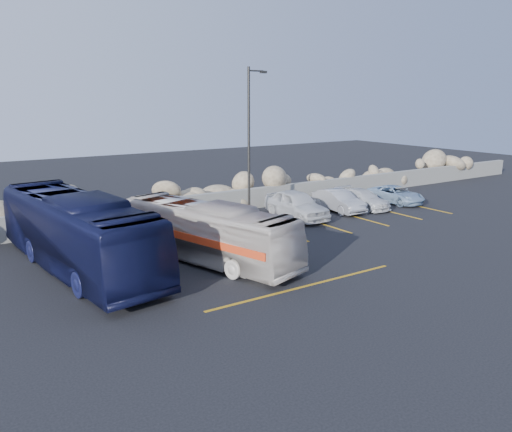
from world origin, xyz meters
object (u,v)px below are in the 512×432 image
car_b (338,201)px  lamppost (250,140)px  vintage_bus (207,232)px  car_c (363,199)px  tour_coach (77,232)px  car_d (396,194)px  car_a (296,204)px

car_b → lamppost: bearing=175.6°
vintage_bus → car_c: bearing=0.4°
tour_coach → car_c: bearing=-0.7°
tour_coach → car_d: tour_coach is taller
car_b → car_d: bearing=3.1°
vintage_bus → car_d: (15.31, 3.77, -0.66)m
car_b → car_c: bearing=1.4°
car_b → car_a: bearing=-174.4°
car_c → car_a: bearing=179.8°
vintage_bus → car_c: vintage_bus is taller
tour_coach → car_b: bearing=0.6°
vintage_bus → tour_coach: tour_coach is taller
car_a → car_d: bearing=1.7°
lamppost → vintage_bus: 7.72m
tour_coach → car_d: 20.05m
car_c → car_d: bearing=-0.0°
car_b → vintage_bus: bearing=-154.6°
car_a → car_b: bearing=3.2°
lamppost → car_c: bearing=-8.1°
car_a → car_d: (7.76, -0.14, -0.23)m
vintage_bus → car_c: (12.48, 3.81, -0.64)m
car_c → car_d: (2.82, -0.04, -0.02)m
lamppost → car_a: (2.42, -0.96, -3.53)m
vintage_bus → tour_coach: bearing=142.5°
lamppost → vintage_bus: (-5.13, -4.86, -3.10)m
car_b → car_c: (1.83, -0.12, -0.07)m
car_c → car_d: car_c is taller
car_b → car_c: car_b is taller
car_c → lamppost: bearing=172.7°
lamppost → tour_coach: lamppost is taller
car_a → car_c: 4.94m
car_a → car_c: size_ratio=1.18×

